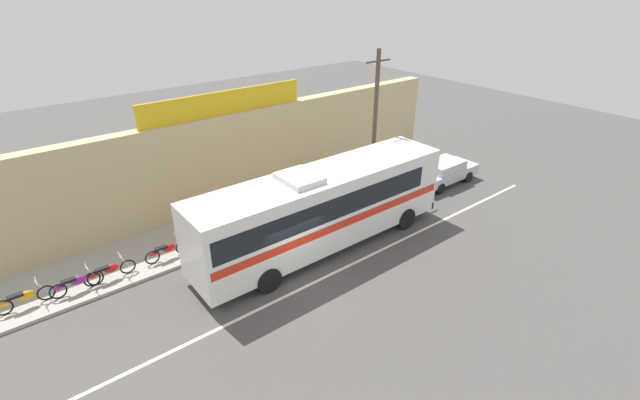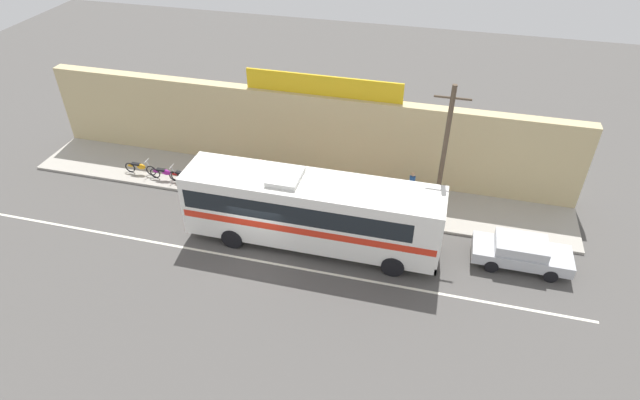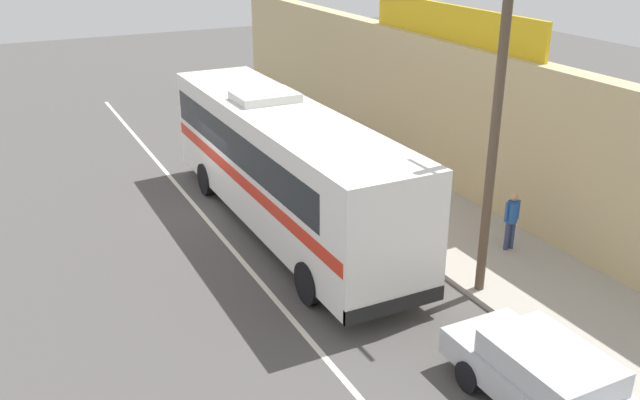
{
  "view_description": "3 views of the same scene",
  "coord_description": "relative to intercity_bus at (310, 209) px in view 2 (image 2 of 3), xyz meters",
  "views": [
    {
      "loc": [
        -8.12,
        -12.05,
        10.91
      ],
      "look_at": [
        2.74,
        1.78,
        1.89
      ],
      "focal_mm": 24.99,
      "sensor_mm": 36.0,
      "label": 1
    },
    {
      "loc": [
        7.52,
        -17.5,
        16.66
      ],
      "look_at": [
        2.45,
        2.18,
        1.81
      ],
      "focal_mm": 29.41,
      "sensor_mm": 36.0,
      "label": 2
    },
    {
      "loc": [
        19.11,
        -6.24,
        8.49
      ],
      "look_at": [
        4.42,
        1.16,
        1.64
      ],
      "focal_mm": 38.62,
      "sensor_mm": 36.0,
      "label": 3
    }
  ],
  "objects": [
    {
      "name": "parked_car",
      "position": [
        9.69,
        0.95,
        -1.33
      ],
      "size": [
        4.36,
        1.83,
        1.37
      ],
      "color": "#B7BABF",
      "rests_on": "ground_plane"
    },
    {
      "name": "motorcycle_purple",
      "position": [
        -9.3,
        3.08,
        -1.5
      ],
      "size": [
        1.91,
        0.56,
        0.94
      ],
      "color": "black",
      "rests_on": "sidewalk_slab"
    },
    {
      "name": "motorcycle_green",
      "position": [
        -5.79,
        3.12,
        -1.5
      ],
      "size": [
        1.92,
        0.56,
        0.94
      ],
      "color": "black",
      "rests_on": "sidewalk_slab"
    },
    {
      "name": "sidewalk_slab",
      "position": [
        -2.25,
        4.14,
        -2.0
      ],
      "size": [
        30.0,
        3.6,
        0.14
      ],
      "primitive_type": "cube",
      "color": "#A8A399",
      "rests_on": "ground_plane"
    },
    {
      "name": "utility_pole",
      "position": [
        5.63,
        2.67,
        1.97
      ],
      "size": [
        1.6,
        0.22,
        7.53
      ],
      "color": "brown",
      "rests_on": "sidewalk_slab"
    },
    {
      "name": "intercity_bus",
      "position": [
        0.0,
        0.0,
        0.0
      ],
      "size": [
        11.98,
        2.66,
        3.78
      ],
      "color": "white",
      "rests_on": "ground_plane"
    },
    {
      "name": "pedestrian_by_curb",
      "position": [
        -3.85,
        4.05,
        -1.0
      ],
      "size": [
        0.3,
        0.48,
        1.6
      ],
      "color": "black",
      "rests_on": "sidewalk_slab"
    },
    {
      "name": "pedestrian_near_shop",
      "position": [
        4.28,
        4.73,
        -0.99
      ],
      "size": [
        0.3,
        0.48,
        1.62
      ],
      "color": "navy",
      "rests_on": "sidewalk_slab"
    },
    {
      "name": "motorcycle_blue",
      "position": [
        -8.11,
        3.08,
        -1.5
      ],
      "size": [
        1.95,
        0.56,
        0.94
      ],
      "color": "black",
      "rests_on": "sidewalk_slab"
    },
    {
      "name": "motorcycle_black",
      "position": [
        -10.97,
        3.27,
        -1.5
      ],
      "size": [
        1.96,
        0.56,
        0.94
      ],
      "color": "black",
      "rests_on": "sidewalk_slab"
    },
    {
      "name": "ground_plane",
      "position": [
        -2.25,
        -1.06,
        -2.07
      ],
      "size": [
        70.0,
        70.0,
        0.0
      ],
      "primitive_type": "plane",
      "color": "#4F4C49"
    },
    {
      "name": "storefront_facade",
      "position": [
        -2.25,
        6.29,
        0.33
      ],
      "size": [
        30.0,
        0.7,
        4.8
      ],
      "primitive_type": "cube",
      "color": "tan",
      "rests_on": "ground_plane"
    },
    {
      "name": "storefront_billboard",
      "position": [
        -0.96,
        6.29,
        3.28
      ],
      "size": [
        8.44,
        0.12,
        1.1
      ],
      "primitive_type": "cube",
      "color": "gold",
      "rests_on": "storefront_facade"
    },
    {
      "name": "road_center_stripe",
      "position": [
        -2.25,
        -1.86,
        -2.06
      ],
      "size": [
        30.0,
        0.14,
        0.01
      ],
      "primitive_type": "cube",
      "color": "silver",
      "rests_on": "ground_plane"
    }
  ]
}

